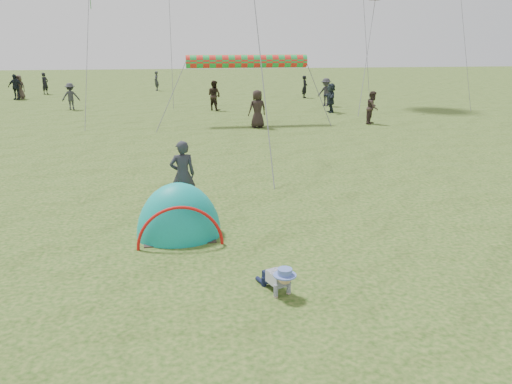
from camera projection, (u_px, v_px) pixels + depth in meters
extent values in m
plane|color=#12390B|center=(259.00, 279.00, 8.77)|extent=(140.00, 140.00, 0.00)
ellipsoid|color=#0E8C85|center=(179.00, 235.00, 10.76)|extent=(1.86, 1.55, 2.33)
imported|color=#282931|center=(183.00, 175.00, 12.30)|extent=(0.67, 0.49, 1.71)
imported|color=#2A2B32|center=(156.00, 81.00, 41.83)|extent=(0.52, 0.66, 1.60)
imported|color=#362925|center=(373.00, 108.00, 25.01)|extent=(0.97, 1.00, 1.63)
imported|color=black|center=(15.00, 87.00, 35.31)|extent=(1.11, 0.64, 1.79)
imported|color=#2B292F|center=(326.00, 92.00, 31.87)|extent=(1.25, 1.28, 1.76)
imported|color=#43362E|center=(19.00, 87.00, 35.76)|extent=(0.92, 0.71, 1.69)
imported|color=black|center=(305.00, 87.00, 36.45)|extent=(0.60, 0.69, 1.60)
imported|color=black|center=(214.00, 95.00, 29.87)|extent=(1.09, 1.08, 1.77)
imported|color=#2F2F35|center=(71.00, 96.00, 30.18)|extent=(1.09, 0.70, 1.60)
imported|color=black|center=(257.00, 109.00, 23.87)|extent=(0.98, 0.76, 1.80)
imported|color=#1D252C|center=(331.00, 98.00, 29.02)|extent=(0.57, 1.58, 1.68)
imported|color=black|center=(45.00, 84.00, 38.87)|extent=(0.65, 0.73, 1.67)
cylinder|color=red|center=(247.00, 61.00, 24.48)|extent=(5.95, 0.64, 0.64)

